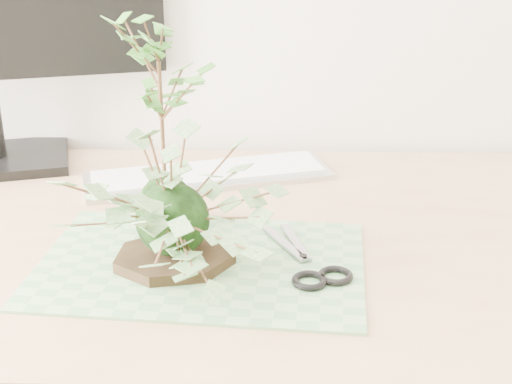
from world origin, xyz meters
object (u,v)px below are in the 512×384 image
Objects in this scene: ivy_kokedama at (171,187)px; keyboard at (208,175)px; desk at (227,284)px; maple_kokedama at (159,75)px.

keyboard is at bearing 86.74° from ivy_kokedama.
desk is at bearing 59.79° from ivy_kokedama.
desk is 5.00× the size of maple_kokedama.
maple_kokedama is 0.74× the size of keyboard.
maple_kokedama reaches higher than ivy_kokedama.
maple_kokedama reaches higher than desk.
desk is at bearing -11.60° from maple_kokedama.
maple_kokedama reaches higher than keyboard.
ivy_kokedama is 0.32m from keyboard.
ivy_kokedama reaches higher than keyboard.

